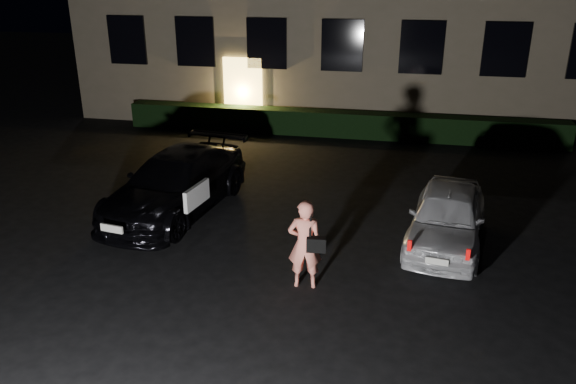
# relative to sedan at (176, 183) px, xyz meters

# --- Properties ---
(ground) EXTENTS (80.00, 80.00, 0.00)m
(ground) POSITION_rel_sedan_xyz_m (2.91, -3.21, -0.69)
(ground) COLOR black
(ground) RESTS_ON ground
(hedge) EXTENTS (15.00, 0.70, 0.85)m
(hedge) POSITION_rel_sedan_xyz_m (2.91, 7.29, -0.26)
(hedge) COLOR black
(hedge) RESTS_ON ground
(sedan) EXTENTS (2.59, 4.97, 1.37)m
(sedan) POSITION_rel_sedan_xyz_m (0.00, 0.00, 0.00)
(sedan) COLOR black
(sedan) RESTS_ON ground
(hatch) EXTENTS (1.95, 3.77, 1.23)m
(hatch) POSITION_rel_sedan_xyz_m (6.13, -0.49, -0.07)
(hatch) COLOR silver
(hatch) RESTS_ON ground
(man) EXTENTS (0.72, 0.46, 1.67)m
(man) POSITION_rel_sedan_xyz_m (3.57, -2.77, 0.15)
(man) COLOR #FF8A75
(man) RESTS_ON ground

